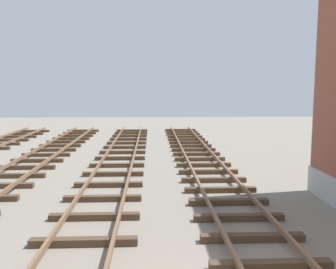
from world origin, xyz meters
The scene contains 0 objects.
Camera 1 is at (-1.85, -4.94, 3.67)m, focal length 39.85 mm.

